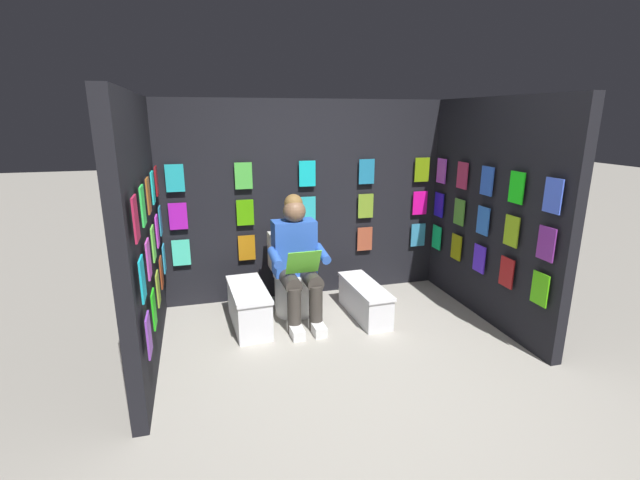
{
  "coord_description": "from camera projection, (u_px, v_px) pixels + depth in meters",
  "views": [
    {
      "loc": [
        1.08,
        2.51,
        1.89
      ],
      "look_at": [
        0.1,
        -1.08,
        0.85
      ],
      "focal_mm": 25.15,
      "sensor_mm": 36.0,
      "label": 1
    }
  ],
  "objects": [
    {
      "name": "ground_plane",
      "position": [
        374.0,
        397.0,
        3.11
      ],
      "size": [
        30.0,
        30.0,
        0.0
      ],
      "primitive_type": "plane",
      "color": "#9E998E"
    },
    {
      "name": "display_wall_back",
      "position": [
        306.0,
        201.0,
        4.7
      ],
      "size": [
        3.05,
        0.14,
        2.05
      ],
      "color": "black",
      "rests_on": "ground"
    },
    {
      "name": "display_wall_left",
      "position": [
        492.0,
        212.0,
        4.14
      ],
      "size": [
        0.14,
        1.96,
        2.05
      ],
      "color": "black",
      "rests_on": "ground"
    },
    {
      "name": "display_wall_right",
      "position": [
        141.0,
        235.0,
        3.36
      ],
      "size": [
        0.14,
        1.96,
        2.05
      ],
      "color": "black",
      "rests_on": "ground"
    },
    {
      "name": "toilet",
      "position": [
        292.0,
        279.0,
        4.43
      ],
      "size": [
        0.41,
        0.56,
        0.77
      ],
      "rotation": [
        0.0,
        0.0,
        0.03
      ],
      "color": "white",
      "rests_on": "ground"
    },
    {
      "name": "person_reading",
      "position": [
        297.0,
        259.0,
        4.14
      ],
      "size": [
        0.53,
        0.69,
        1.19
      ],
      "rotation": [
        0.0,
        0.0,
        0.03
      ],
      "color": "blue",
      "rests_on": "ground"
    },
    {
      "name": "comic_longbox_near",
      "position": [
        249.0,
        307.0,
        4.11
      ],
      "size": [
        0.35,
        0.78,
        0.38
      ],
      "rotation": [
        0.0,
        0.0,
        0.05
      ],
      "color": "silver",
      "rests_on": "ground"
    },
    {
      "name": "comic_longbox_far",
      "position": [
        365.0,
        300.0,
        4.34
      ],
      "size": [
        0.29,
        0.82,
        0.32
      ],
      "rotation": [
        0.0,
        0.0,
        0.04
      ],
      "color": "silver",
      "rests_on": "ground"
    }
  ]
}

